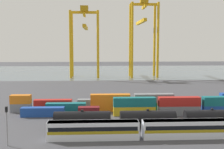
# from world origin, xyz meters

# --- Properties ---
(ground_plane) EXTENTS (420.00, 420.00, 0.00)m
(ground_plane) POSITION_xyz_m (0.00, 40.00, 0.00)
(ground_plane) COLOR #424247
(harbour_water) EXTENTS (400.00, 110.00, 0.01)m
(harbour_water) POSITION_xyz_m (0.00, 130.28, 0.00)
(harbour_water) COLOR slate
(harbour_water) RESTS_ON ground_plane
(passenger_train) EXTENTS (60.49, 3.14, 3.90)m
(passenger_train) POSITION_xyz_m (7.44, -23.54, 2.14)
(passenger_train) COLOR silver
(passenger_train) RESTS_ON ground_plane
(freight_tank_row) EXTENTS (45.94, 3.02, 4.48)m
(freight_tank_row) POSITION_xyz_m (0.24, -15.25, 2.14)
(freight_tank_row) COLOR #232326
(freight_tank_row) RESTS_ON ground_plane
(signal_mast) EXTENTS (0.36, 0.60, 8.04)m
(signal_mast) POSITION_xyz_m (-30.19, -26.79, 5.19)
(signal_mast) COLOR gray
(signal_mast) RESTS_ON ground_plane
(shipping_container_0) EXTENTS (12.10, 2.44, 2.60)m
(shipping_container_0) POSITION_xyz_m (-27.71, -3.51, 1.30)
(shipping_container_0) COLOR #1C4299
(shipping_container_0) RESTS_ON ground_plane
(shipping_container_1) EXTENTS (6.04, 2.44, 2.60)m
(shipping_container_1) POSITION_xyz_m (-14.65, -3.51, 1.30)
(shipping_container_1) COLOR maroon
(shipping_container_1) RESTS_ON ground_plane
(shipping_container_2) EXTENTS (12.10, 2.44, 2.60)m
(shipping_container_2) POSITION_xyz_m (-1.59, -3.51, 1.30)
(shipping_container_2) COLOR gold
(shipping_container_2) RESTS_ON ground_plane
(shipping_container_3) EXTENTS (12.10, 2.44, 2.60)m
(shipping_container_3) POSITION_xyz_m (-1.59, -3.51, 3.90)
(shipping_container_3) COLOR #146066
(shipping_container_3) RESTS_ON shipping_container_2
(shipping_container_4) EXTENTS (12.10, 2.44, 2.60)m
(shipping_container_4) POSITION_xyz_m (11.47, -3.51, 1.30)
(shipping_container_4) COLOR slate
(shipping_container_4) RESTS_ON ground_plane
(shipping_container_5) EXTENTS (12.10, 2.44, 2.60)m
(shipping_container_5) POSITION_xyz_m (11.47, -3.51, 3.90)
(shipping_container_5) COLOR #AD211C
(shipping_container_5) RESTS_ON shipping_container_4
(shipping_container_6) EXTENTS (12.10, 2.44, 2.60)m
(shipping_container_6) POSITION_xyz_m (24.54, -3.51, 1.30)
(shipping_container_6) COLOR #1C4299
(shipping_container_6) RESTS_ON ground_plane
(shipping_container_7) EXTENTS (12.10, 2.44, 2.60)m
(shipping_container_7) POSITION_xyz_m (24.54, -3.51, 3.90)
(shipping_container_7) COLOR #146066
(shipping_container_7) RESTS_ON shipping_container_6
(shipping_container_8) EXTENTS (6.04, 2.44, 2.60)m
(shipping_container_8) POSITION_xyz_m (-35.32, 2.11, 1.30)
(shipping_container_8) COLOR slate
(shipping_container_8) RESTS_ON ground_plane
(shipping_container_9) EXTENTS (6.04, 2.44, 2.60)m
(shipping_container_9) POSITION_xyz_m (-35.32, 2.11, 3.90)
(shipping_container_9) COLOR orange
(shipping_container_9) RESTS_ON shipping_container_8
(shipping_container_10) EXTENTS (12.10, 2.44, 2.60)m
(shipping_container_10) POSITION_xyz_m (-21.80, 2.11, 1.30)
(shipping_container_10) COLOR #146066
(shipping_container_10) RESTS_ON ground_plane
(shipping_container_11) EXTENTS (12.10, 2.44, 2.60)m
(shipping_container_11) POSITION_xyz_m (-8.28, 2.11, 1.30)
(shipping_container_11) COLOR orange
(shipping_container_11) RESTS_ON ground_plane
(shipping_container_12) EXTENTS (12.10, 2.44, 2.60)m
(shipping_container_12) POSITION_xyz_m (-8.28, 2.11, 3.90)
(shipping_container_12) COLOR orange
(shipping_container_12) RESTS_ON shipping_container_11
(shipping_container_13) EXTENTS (12.10, 2.44, 2.60)m
(shipping_container_13) POSITION_xyz_m (5.25, 2.11, 1.30)
(shipping_container_13) COLOR #197538
(shipping_container_13) RESTS_ON ground_plane
(shipping_container_14) EXTENTS (12.10, 2.44, 2.60)m
(shipping_container_14) POSITION_xyz_m (5.25, 2.11, 3.90)
(shipping_container_14) COLOR slate
(shipping_container_14) RESTS_ON shipping_container_13
(shipping_container_15) EXTENTS (12.10, 2.44, 2.60)m
(shipping_container_15) POSITION_xyz_m (18.77, 2.11, 1.30)
(shipping_container_15) COLOR maroon
(shipping_container_15) RESTS_ON ground_plane
(shipping_container_20) EXTENTS (12.10, 2.44, 2.60)m
(shipping_container_20) POSITION_xyz_m (-26.60, 7.72, 1.30)
(shipping_container_20) COLOR #AD211C
(shipping_container_20) RESTS_ON ground_plane
(shipping_container_21) EXTENTS (12.10, 2.44, 2.60)m
(shipping_container_21) POSITION_xyz_m (-12.64, 7.72, 1.30)
(shipping_container_21) COLOR slate
(shipping_container_21) RESTS_ON ground_plane
(shipping_container_22) EXTENTS (6.04, 2.44, 2.60)m
(shipping_container_22) POSITION_xyz_m (1.32, 7.72, 1.30)
(shipping_container_22) COLOR silver
(shipping_container_22) RESTS_ON ground_plane
(shipping_container_23) EXTENTS (12.10, 2.44, 2.60)m
(shipping_container_23) POSITION_xyz_m (15.28, 7.72, 1.30)
(shipping_container_23) COLOR #1C4299
(shipping_container_23) RESTS_ON ground_plane
(shipping_container_24) EXTENTS (12.10, 2.44, 2.60)m
(shipping_container_24) POSITION_xyz_m (29.23, 7.72, 1.30)
(shipping_container_24) COLOR #197538
(shipping_container_24) RESTS_ON ground_plane
(gantry_crane_west) EXTENTS (18.11, 35.86, 43.97)m
(gantry_crane_west) POSITION_xyz_m (-20.30, 96.11, 26.82)
(gantry_crane_west) COLOR gold
(gantry_crane_west) RESTS_ON ground_plane
(gantry_crane_central) EXTENTS (17.42, 36.04, 49.03)m
(gantry_crane_central) POSITION_xyz_m (16.61, 95.92, 29.58)
(gantry_crane_central) COLOR gold
(gantry_crane_central) RESTS_ON ground_plane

